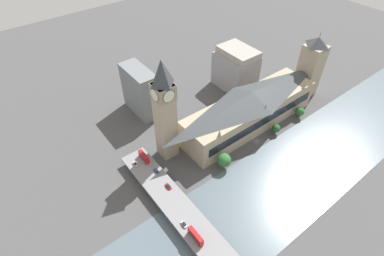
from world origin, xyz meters
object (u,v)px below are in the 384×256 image
at_px(car_northbound_lead, 135,164).
at_px(double_decker_bus_lead, 144,156).
at_px(car_northbound_tail, 184,224).
at_px(car_southbound_mid, 156,171).
at_px(victoria_tower, 310,67).
at_px(road_bridge, 203,238).
at_px(car_southbound_lead, 168,186).
at_px(double_decker_bus_mid, 196,236).
at_px(clock_tower, 165,109).
at_px(parliament_hall, 250,109).

bearing_deg(car_northbound_lead, double_decker_bus_lead, -86.49).
height_order(car_northbound_tail, car_southbound_mid, car_southbound_mid).
height_order(victoria_tower, road_bridge, victoria_tower).
relative_size(car_northbound_lead, car_southbound_lead, 0.90).
bearing_deg(car_northbound_lead, car_southbound_lead, -165.61).
bearing_deg(double_decker_bus_lead, victoria_tower, -94.70).
bearing_deg(car_northbound_tail, double_decker_bus_mid, -178.20).
xyz_separation_m(victoria_tower, car_southbound_mid, (-0.96, 147.24, -18.27)).
bearing_deg(car_southbound_lead, car_southbound_mid, -3.00).
relative_size(clock_tower, double_decker_bus_lead, 7.13).
bearing_deg(road_bridge, double_decker_bus_lead, -2.99).
bearing_deg(clock_tower, double_decker_bus_mid, 158.12).
bearing_deg(victoria_tower, car_southbound_mid, 90.37).
height_order(clock_tower, victoria_tower, clock_tower).
distance_m(parliament_hall, victoria_tower, 66.73).
xyz_separation_m(clock_tower, car_southbound_mid, (-13.57, 17.48, -31.55)).
bearing_deg(parliament_hall, car_southbound_lead, 100.36).
distance_m(clock_tower, double_decker_bus_lead, 34.74).
bearing_deg(car_northbound_tail, car_southbound_mid, -11.37).
bearing_deg(car_southbound_mid, car_northbound_lead, 30.93).
xyz_separation_m(parliament_hall, car_northbound_tail, (-40.18, 89.20, -8.10)).
bearing_deg(double_decker_bus_lead, road_bridge, 177.01).
height_order(parliament_hall, double_decker_bus_lead, parliament_hall).
relative_size(double_decker_bus_mid, car_southbound_lead, 2.24).
distance_m(victoria_tower, car_northbound_tail, 161.31).
bearing_deg(victoria_tower, parliament_hall, 90.05).
height_order(double_decker_bus_mid, car_southbound_mid, double_decker_bus_mid).
xyz_separation_m(double_decker_bus_mid, car_northbound_tail, (9.61, 0.30, -2.08)).
height_order(clock_tower, double_decker_bus_mid, clock_tower).
bearing_deg(car_northbound_lead, car_southbound_mid, -149.07).
relative_size(clock_tower, victoria_tower, 1.32).
bearing_deg(car_northbound_tail, road_bridge, -161.05).
bearing_deg(car_southbound_lead, parliament_hall, -79.64).
bearing_deg(road_bridge, victoria_tower, -71.27).
bearing_deg(road_bridge, car_northbound_tail, 18.95).
bearing_deg(car_northbound_lead, car_northbound_tail, 179.69).
xyz_separation_m(victoria_tower, car_southbound_lead, (-15.05, 147.98, -18.28)).
xyz_separation_m(double_decker_bus_lead, car_northbound_tail, (-52.40, 7.12, -2.04)).
bearing_deg(victoria_tower, car_southbound_lead, 95.81).
relative_size(clock_tower, double_decker_bus_mid, 6.84).
bearing_deg(double_decker_bus_lead, clock_tower, -88.62).
height_order(parliament_hall, victoria_tower, victoria_tower).
bearing_deg(car_northbound_tail, victoria_tower, -75.46).
bearing_deg(car_northbound_tail, car_southbound_lead, -15.88).
height_order(victoria_tower, car_northbound_tail, victoria_tower).
relative_size(clock_tower, car_northbound_tail, 16.15).
relative_size(victoria_tower, double_decker_bus_mid, 5.17).
height_order(victoria_tower, double_decker_bus_lead, victoria_tower).
relative_size(car_northbound_tail, car_southbound_lead, 0.95).
height_order(double_decker_bus_mid, car_northbound_lead, double_decker_bus_mid).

